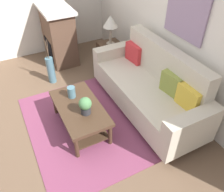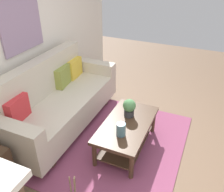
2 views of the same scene
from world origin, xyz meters
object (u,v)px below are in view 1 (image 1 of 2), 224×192
at_px(throw_pillow_mustard, 188,98).
at_px(side_table, 110,56).
at_px(potted_plant_tabletop, 85,105).
at_px(framed_painting, 186,11).
at_px(fireplace, 59,35).
at_px(couch, 149,88).
at_px(throw_pillow_olive, 172,84).
at_px(coffee_table, 80,112).
at_px(table_lamp, 110,22).
at_px(floor_vase, 51,70).
at_px(throw_pillow_crimson, 134,53).
at_px(tabletop_vase, 72,92).

relative_size(throw_pillow_mustard, side_table, 0.64).
relative_size(potted_plant_tabletop, framed_painting, 0.34).
distance_m(fireplace, framed_painting, 2.74).
bearing_deg(fireplace, couch, 19.08).
distance_m(throw_pillow_olive, coffee_table, 1.40).
bearing_deg(side_table, framed_painting, 17.31).
xyz_separation_m(coffee_table, table_lamp, (-1.32, 1.18, 0.68)).
relative_size(couch, floor_vase, 4.26).
relative_size(throw_pillow_crimson, throw_pillow_mustard, 1.00).
bearing_deg(table_lamp, couch, -1.09).
xyz_separation_m(throw_pillow_crimson, table_lamp, (-0.72, -0.10, 0.31)).
bearing_deg(framed_painting, table_lamp, -162.69).
bearing_deg(couch, floor_vase, -141.02).
distance_m(couch, floor_vase, 1.92).
height_order(couch, fireplace, fireplace).
height_order(potted_plant_tabletop, floor_vase, potted_plant_tabletop).
relative_size(couch, side_table, 3.97).
bearing_deg(fireplace, framed_painting, 29.01).
xyz_separation_m(throw_pillow_olive, potted_plant_tabletop, (-0.27, -1.24, -0.11)).
xyz_separation_m(throw_pillow_mustard, potted_plant_tabletop, (-0.61, -1.24, -0.11)).
bearing_deg(fireplace, throw_pillow_olive, 19.20).
relative_size(throw_pillow_olive, coffee_table, 0.33).
xyz_separation_m(throw_pillow_olive, floor_vase, (-1.84, -1.33, -0.42)).
distance_m(side_table, table_lamp, 0.71).
bearing_deg(coffee_table, throw_pillow_mustard, 58.52).
height_order(fireplace, floor_vase, fireplace).
xyz_separation_m(side_table, fireplace, (-0.83, -0.80, 0.31)).
relative_size(throw_pillow_olive, fireplace, 0.31).
height_order(tabletop_vase, side_table, tabletop_vase).
distance_m(coffee_table, side_table, 1.77).
xyz_separation_m(potted_plant_tabletop, floor_vase, (-1.57, -0.09, -0.31)).
xyz_separation_m(potted_plant_tabletop, framed_painting, (-0.08, 1.59, 0.99)).
bearing_deg(throw_pillow_mustard, tabletop_vase, -128.83).
bearing_deg(side_table, couch, -1.09).
distance_m(tabletop_vase, framed_painting, 1.97).
xyz_separation_m(coffee_table, framed_painting, (0.09, 1.62, 1.25)).
bearing_deg(framed_painting, side_table, -162.69).
bearing_deg(framed_painting, couch, -90.00).
relative_size(throw_pillow_olive, floor_vase, 0.69).
height_order(throw_pillow_olive, tabletop_vase, throw_pillow_olive).
xyz_separation_m(throw_pillow_olive, fireplace, (-2.58, -0.90, -0.09)).
distance_m(couch, throw_pillow_mustard, 0.75).
bearing_deg(potted_plant_tabletop, fireplace, 171.55).
bearing_deg(throw_pillow_olive, throw_pillow_mustard, 0.00).
height_order(coffee_table, tabletop_vase, tabletop_vase).
relative_size(floor_vase, framed_painting, 0.68).
relative_size(throw_pillow_olive, framed_painting, 0.47).
relative_size(throw_pillow_olive, throw_pillow_mustard, 1.00).
relative_size(throw_pillow_mustard, tabletop_vase, 2.06).
distance_m(potted_plant_tabletop, side_table, 1.90).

